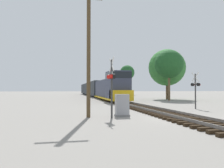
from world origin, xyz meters
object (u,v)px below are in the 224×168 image
tree_mid_background (167,68)px  tree_deep_background (127,73)px  freight_train (94,89)px  relay_cabinet (122,105)px  utility_pole (89,50)px  crossing_signal_near (111,80)px  crossing_signal_far (196,87)px  tree_far_right (169,64)px

tree_mid_background → tree_deep_background: 30.12m
freight_train → relay_cabinet: (-3.25, -44.68, -1.22)m
relay_cabinet → utility_pole: (-2.25, -0.10, 3.62)m
crossing_signal_near → tree_mid_background: 28.47m
tree_mid_background → utility_pole: bearing=-125.6°
crossing_signal_near → utility_pole: (-1.34, 0.80, 1.95)m
crossing_signal_far → relay_cabinet: size_ratio=2.31×
crossing_signal_far → utility_pole: 11.29m
crossing_signal_near → crossing_signal_far: size_ratio=1.12×
tree_mid_background → tree_deep_background: size_ratio=0.96×
utility_pole → freight_train: bearing=83.0°
relay_cabinet → utility_pole: size_ratio=0.18×
crossing_signal_near → tree_deep_background: size_ratio=0.40×
freight_train → tree_deep_background: size_ratio=6.84×
freight_train → tree_mid_background: 24.64m
tree_deep_background → tree_far_right: bearing=-94.1°
crossing_signal_far → tree_mid_background: tree_mid_background is taller
crossing_signal_near → crossing_signal_far: 10.20m
crossing_signal_near → relay_cabinet: size_ratio=2.59×
crossing_signal_far → relay_cabinet: 9.07m
crossing_signal_far → relay_cabinet: (-8.01, -4.02, -1.34)m
crossing_signal_near → freight_train: bearing=167.9°
crossing_signal_near → relay_cabinet: crossing_signal_near is taller
tree_far_right → tree_deep_background: 34.51m
utility_pole → tree_mid_background: tree_mid_background is taller
tree_mid_background → crossing_signal_far: bearing=-108.2°
crossing_signal_near → tree_deep_background: 56.44m
tree_far_right → tree_deep_background: bearing=85.9°
relay_cabinet → tree_deep_background: bearing=74.2°
tree_far_right → tree_mid_background: size_ratio=0.90×
freight_train → tree_mid_background: size_ratio=7.11×
freight_train → tree_far_right: 27.92m
utility_pole → tree_mid_background: bearing=54.4°
freight_train → crossing_signal_near: freight_train is taller
tree_mid_background → crossing_signal_near: bearing=-122.4°
tree_far_right → tree_deep_background: tree_deep_background is taller
freight_train → crossing_signal_near: size_ratio=17.07×
freight_train → relay_cabinet: bearing=-94.2°
crossing_signal_far → crossing_signal_near: bearing=105.8°
freight_train → crossing_signal_near: 45.77m
crossing_signal_near → tree_far_right: bearing=138.6°
crossing_signal_near → utility_pole: 2.50m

